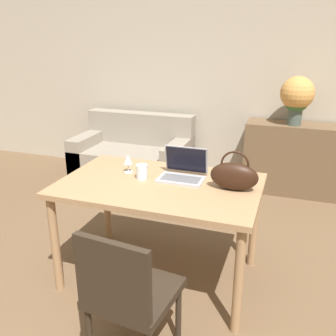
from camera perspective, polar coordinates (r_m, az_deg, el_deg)
The scene contains 10 objects.
wall_back at distance 4.70m, azimuth 9.46°, elevation 14.37°, with size 10.00×0.06×2.70m.
dining_table at distance 2.69m, azimuth -1.31°, elevation -4.02°, with size 1.41×0.89×0.78m.
chair at distance 2.10m, azimuth -6.23°, elevation -18.23°, with size 0.49×0.49×0.86m.
couch at distance 4.77m, azimuth -5.28°, elevation 1.54°, with size 1.42×0.79×0.82m.
sideboard at distance 4.56m, azimuth 18.76°, elevation 1.32°, with size 1.14×0.40×0.82m.
laptop at distance 2.73m, azimuth 2.36°, elevation -0.29°, with size 0.33×0.26×0.22m.
drinking_glass at distance 2.71m, azimuth -4.00°, elevation -0.58°, with size 0.08×0.08×0.11m.
wine_glass at distance 2.84m, azimuth -6.12°, elevation 1.16°, with size 0.07×0.07×0.14m.
handbag at distance 2.54m, azimuth 10.05°, elevation -1.16°, with size 0.32×0.12×0.27m.
flower_vase at distance 4.34m, azimuth 19.06°, elevation 10.26°, with size 0.36×0.36×0.53m.
Camera 1 is at (0.80, -1.61, 1.77)m, focal length 40.00 mm.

